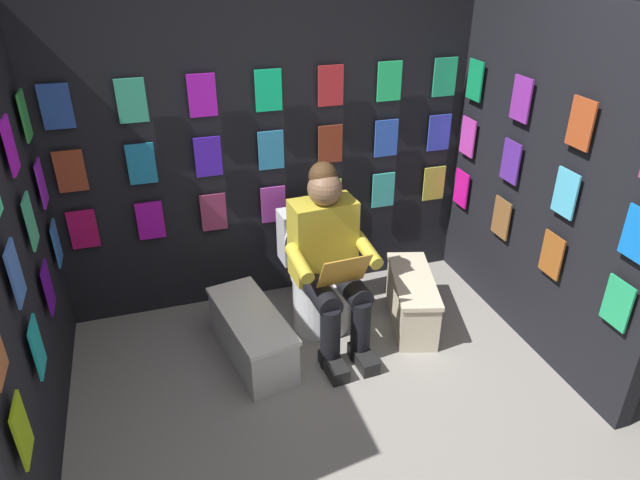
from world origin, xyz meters
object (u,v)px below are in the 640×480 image
object	(u,v)px
person_reading	(330,260)
comic_longbox_far	(412,300)
toilet	(317,279)
comic_longbox_near	(252,335)

from	to	relation	value
person_reading	comic_longbox_far	bearing A→B (deg)	176.43
toilet	comic_longbox_near	bearing A→B (deg)	23.73
comic_longbox_near	comic_longbox_far	size ratio (longest dim) A/B	1.12
comic_longbox_near	toilet	bearing A→B (deg)	-162.83
toilet	comic_longbox_far	distance (m)	0.66
comic_longbox_far	person_reading	bearing A→B (deg)	16.08
toilet	person_reading	xyz separation A→B (m)	(-0.01, 0.23, 0.27)
toilet	person_reading	bearing A→B (deg)	89.53
toilet	comic_longbox_far	world-z (taller)	toilet
comic_longbox_far	toilet	bearing A→B (deg)	-4.48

